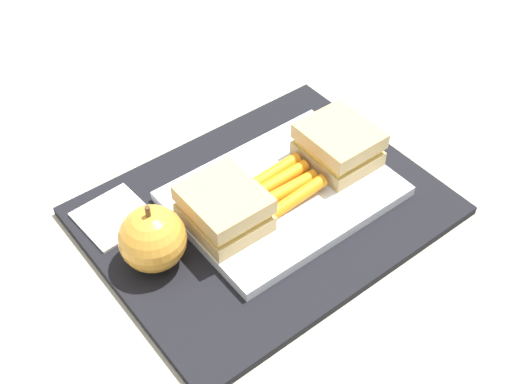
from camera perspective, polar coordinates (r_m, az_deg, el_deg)
The scene contains 8 objects.
ground_plane at distance 0.72m, azimuth 0.78°, elevation -1.89°, with size 2.40×2.40×0.00m, color #B7AD99.
lunchbag_mat at distance 0.72m, azimuth 0.78°, elevation -1.63°, with size 0.36×0.28×0.01m, color black.
food_tray at distance 0.72m, azimuth 2.34°, elevation -0.14°, with size 0.23×0.17×0.01m, color white.
sandwich_half_left at distance 0.74m, azimuth 7.05°, elevation 4.02°, with size 0.07×0.08×0.04m.
sandwich_half_right at distance 0.67m, azimuth -2.73°, elevation -1.40°, with size 0.07×0.08×0.04m.
carrot_sticks_bundle at distance 0.71m, azimuth 2.35°, elevation 0.56°, with size 0.08×0.06×0.02m.
apple at distance 0.65m, azimuth -8.83°, elevation -3.96°, with size 0.07×0.07×0.08m.
paper_napkin at distance 0.72m, azimuth -12.02°, elevation -2.08°, with size 0.07×0.07×0.00m, color white.
Camera 1 is at (0.31, 0.38, 0.53)m, focal length 46.86 mm.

